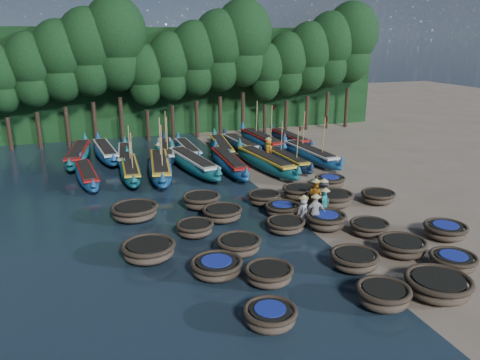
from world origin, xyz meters
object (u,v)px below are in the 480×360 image
object	(u,v)px
long_boat_14	(221,147)
fisherman_0	(303,209)
long_boat_11	(125,155)
long_boat_12	(166,151)
coracle_8	(402,246)
coracle_9	(445,230)
coracle_10	(149,250)
fisherman_2	(315,194)
long_boat_1	(87,175)
fisherman_5	(158,154)
long_boat_6	(266,162)
coracle_7	(354,260)
long_boat_8	(310,154)
long_boat_10	(105,152)
long_boat_13	(188,149)
long_boat_3	(160,167)
coracle_14	(369,227)
coracle_12	(285,225)
long_boat_5	(229,163)
long_boat_2	(130,170)
long_boat_7	(287,159)
fisherman_4	(315,211)
coracle_13	(326,220)
coracle_2	(383,295)
long_boat_16	(261,141)
coracle_3	(438,286)
coracle_5	(217,267)
long_boat_17	(289,139)
fisherman_1	(325,203)
coracle_4	(453,261)
coracle_15	(195,228)
coracle_18	(333,199)
coracle_20	(135,211)
coracle_24	(330,181)
coracle_11	(239,245)
coracle_16	(222,213)
fisherman_3	(323,193)
coracle_19	(378,197)
long_boat_15	(241,144)
long_boat_9	(79,155)
coracle_1	(270,316)
coracle_22	(264,198)
coracle_21	(201,200)

from	to	relation	value
long_boat_14	fisherman_0	bearing A→B (deg)	-83.71
long_boat_11	long_boat_12	bearing A→B (deg)	3.77
coracle_8	coracle_9	world-z (taller)	coracle_8
coracle_10	fisherman_2	size ratio (longest dim) A/B	1.45
long_boat_1	fisherman_5	xyz separation A→B (m)	(5.25, 2.98, 0.32)
long_boat_6	coracle_7	bearing A→B (deg)	-104.75
coracle_9	long_boat_8	xyz separation A→B (m)	(0.47, 14.84, 0.17)
long_boat_10	long_boat_13	distance (m)	6.42
long_boat_3	long_boat_11	distance (m)	5.05
coracle_14	fisherman_5	distance (m)	18.00
coracle_8	coracle_12	bearing A→B (deg)	133.88
long_boat_3	long_boat_5	world-z (taller)	long_boat_3
long_boat_2	long_boat_7	size ratio (longest dim) A/B	1.05
long_boat_2	long_boat_14	xyz separation A→B (m)	(7.80, 4.28, 0.03)
fisherman_4	fisherman_0	bearing A→B (deg)	-55.94
long_boat_7	long_boat_11	bearing A→B (deg)	151.86
coracle_13	coracle_10	bearing A→B (deg)	-176.94
coracle_2	coracle_10	world-z (taller)	coracle_2
coracle_9	long_boat_16	xyz separation A→B (m)	(-1.28, 20.49, 0.20)
long_boat_5	long_boat_7	distance (m)	4.42
coracle_3	fisherman_0	size ratio (longest dim) A/B	1.69
coracle_5	long_boat_17	world-z (taller)	long_boat_17
fisherman_1	coracle_4	bearing A→B (deg)	-99.57
coracle_10	long_boat_10	distance (m)	18.48
long_boat_10	long_boat_13	bearing A→B (deg)	-14.54
coracle_4	coracle_10	world-z (taller)	coracle_10
coracle_15	long_boat_12	size ratio (longest dim) A/B	0.22
coracle_18	coracle_20	size ratio (longest dim) A/B	0.80
coracle_10	coracle_24	xyz separation A→B (m)	(12.43, 6.32, -0.04)
coracle_4	coracle_11	world-z (taller)	coracle_11
coracle_5	coracle_16	distance (m)	5.88
coracle_2	fisherman_3	size ratio (longest dim) A/B	1.21
long_boat_2	long_boat_6	bearing A→B (deg)	-5.55
fisherman_1	coracle_19	bearing A→B (deg)	-13.16
coracle_14	long_boat_3	size ratio (longest dim) A/B	0.22
long_boat_3	coracle_20	bearing A→B (deg)	-101.66
coracle_9	long_boat_15	world-z (taller)	long_boat_15
coracle_11	long_boat_7	world-z (taller)	long_boat_7
coracle_7	coracle_8	size ratio (longest dim) A/B	0.93
long_boat_8	fisherman_2	world-z (taller)	long_boat_8
long_boat_9	coracle_1	bearing A→B (deg)	-68.47
coracle_1	long_boat_16	bearing A→B (deg)	68.98
coracle_22	fisherman_4	distance (m)	4.23
long_boat_1	fisherman_1	bearing A→B (deg)	-48.11
coracle_21	long_boat_15	world-z (taller)	long_boat_15
coracle_19	fisherman_5	world-z (taller)	fisherman_5
coracle_22	fisherman_2	distance (m)	2.95
fisherman_0	coracle_22	bearing A→B (deg)	-138.45
coracle_14	long_boat_2	world-z (taller)	long_boat_2
coracle_5	long_boat_3	size ratio (longest dim) A/B	0.28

